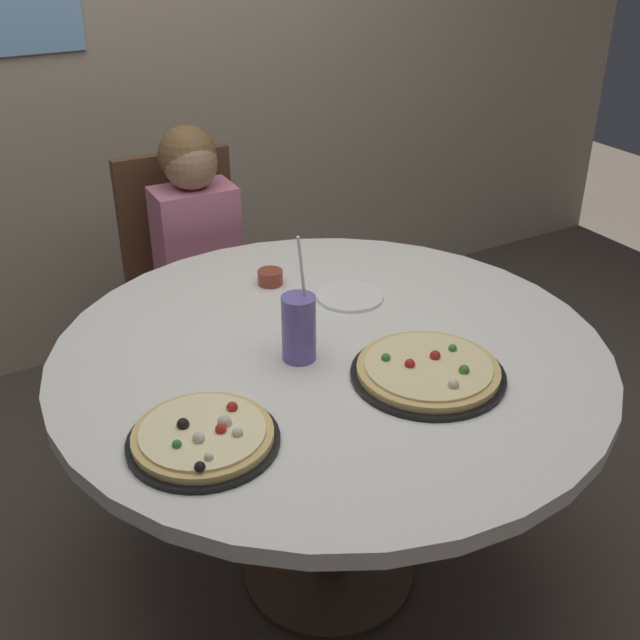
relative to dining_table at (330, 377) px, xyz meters
The scene contains 9 objects.
ground_plane 0.66m from the dining_table, ahead, with size 8.00×8.00×0.00m, color #4C4238.
dining_table is the anchor object (origin of this frame).
chair_wooden 0.97m from the dining_table, 89.80° to the left, with size 0.41×0.41×0.95m.
diner_child 0.80m from the dining_table, 90.20° to the left, with size 0.27×0.42×1.08m.
pizza_veggie 0.27m from the dining_table, 61.11° to the right, with size 0.35×0.35×0.05m.
pizza_cheese 0.46m from the dining_table, 154.36° to the right, with size 0.31×0.31×0.05m.
soda_cup 0.19m from the dining_table, behind, with size 0.08×0.08×0.31m.
sauce_bowl 0.39m from the dining_table, 85.49° to the left, with size 0.07×0.07×0.04m, color brown.
plate_small 0.28m from the dining_table, 47.81° to the left, with size 0.18×0.18×0.01m, color white.
Camera 1 is at (-0.82, -1.38, 1.71)m, focal length 43.72 mm.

